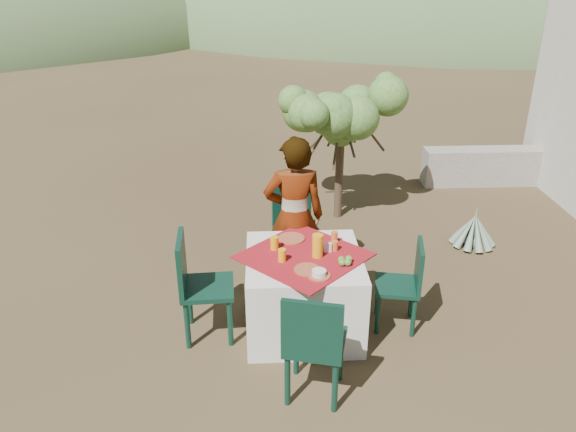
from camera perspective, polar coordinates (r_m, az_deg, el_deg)
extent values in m
plane|color=#382A19|center=(5.44, -0.96, -10.56)|extent=(160.00, 160.00, 0.00)
cube|color=silver|center=(5.16, 1.58, -7.76)|extent=(1.02, 1.02, 0.75)
cube|color=maroon|center=(4.96, 1.64, -4.05)|extent=(1.30, 1.30, 0.01)
cylinder|color=black|center=(5.92, -0.03, -4.61)|extent=(0.05, 0.05, 0.48)
cylinder|color=black|center=(6.04, 3.20, -4.05)|extent=(0.05, 0.05, 0.48)
cylinder|color=black|center=(6.22, -1.13, -3.07)|extent=(0.05, 0.05, 0.48)
cylinder|color=black|center=(6.33, 1.96, -2.56)|extent=(0.05, 0.05, 0.48)
cube|color=black|center=(6.02, 1.02, -1.56)|extent=(0.55, 0.55, 0.04)
cube|color=black|center=(6.08, 0.38, 1.38)|extent=(0.44, 0.17, 0.47)
cylinder|color=black|center=(4.67, 5.36, -13.90)|extent=(0.05, 0.05, 0.48)
cylinder|color=black|center=(4.71, 0.84, -13.41)|extent=(0.05, 0.05, 0.48)
cylinder|color=black|center=(4.39, 4.80, -16.82)|extent=(0.05, 0.05, 0.48)
cylinder|color=black|center=(4.43, -0.06, -16.26)|extent=(0.05, 0.05, 0.48)
cube|color=black|center=(4.39, 2.80, -12.67)|extent=(0.54, 0.54, 0.04)
cube|color=black|center=(4.08, 2.43, -11.52)|extent=(0.45, 0.15, 0.47)
cylinder|color=black|center=(5.03, -5.90, -10.63)|extent=(0.05, 0.05, 0.49)
cylinder|color=black|center=(5.33, -5.95, -8.32)|extent=(0.05, 0.05, 0.49)
cylinder|color=black|center=(5.05, -10.20, -10.78)|extent=(0.05, 0.05, 0.49)
cylinder|color=black|center=(5.35, -9.98, -8.47)|extent=(0.05, 0.05, 0.49)
cube|color=black|center=(5.05, -8.17, -7.22)|extent=(0.49, 0.49, 0.04)
cube|color=black|center=(4.93, -10.77, -4.72)|extent=(0.07, 0.46, 0.48)
cylinder|color=black|center=(5.49, 9.09, -7.89)|extent=(0.04, 0.04, 0.42)
cylinder|color=black|center=(5.22, 9.10, -9.78)|extent=(0.04, 0.04, 0.42)
cylinder|color=black|center=(5.51, 12.44, -8.06)|extent=(0.04, 0.04, 0.42)
cylinder|color=black|center=(5.25, 12.64, -9.95)|extent=(0.04, 0.04, 0.42)
cube|color=black|center=(5.25, 11.00, -6.98)|extent=(0.46, 0.46, 0.04)
cube|color=black|center=(5.15, 13.19, -4.95)|extent=(0.11, 0.39, 0.41)
imported|color=#8C6651|center=(5.52, 0.63, -0.10)|extent=(0.62, 0.42, 1.65)
cylinder|color=#473623|center=(7.29, 5.23, 4.39)|extent=(0.11, 0.11, 1.23)
sphere|color=#345D22|center=(7.10, 5.42, 9.04)|extent=(0.53, 0.53, 0.53)
sphere|color=#345D22|center=(7.15, 9.36, 10.03)|extent=(0.49, 0.49, 0.49)
sphere|color=#345D22|center=(7.11, 1.80, 9.90)|extent=(0.46, 0.46, 0.46)
sphere|color=#345D22|center=(7.53, 5.65, 11.33)|extent=(0.47, 0.47, 0.47)
sphere|color=#345D22|center=(6.68, 6.32, 8.37)|extent=(0.42, 0.42, 0.42)
sphere|color=slate|center=(7.09, 18.17, -2.58)|extent=(0.17, 0.17, 0.17)
cone|color=slate|center=(6.99, 18.41, -0.92)|extent=(0.10, 0.10, 0.51)
cone|color=slate|center=(7.03, 19.27, -1.43)|extent=(0.31, 0.16, 0.43)
cone|color=slate|center=(7.09, 19.05, -1.18)|extent=(0.30, 0.18, 0.44)
cone|color=slate|center=(7.12, 18.57, -1.00)|extent=(0.22, 0.28, 0.44)
cone|color=slate|center=(7.11, 18.01, -0.95)|extent=(0.11, 0.31, 0.42)
cone|color=slate|center=(7.06, 17.57, -1.05)|extent=(0.24, 0.27, 0.44)
cone|color=slate|center=(7.00, 17.43, -1.27)|extent=(0.31, 0.16, 0.43)
cone|color=slate|center=(6.94, 17.63, -1.52)|extent=(0.30, 0.18, 0.44)
cone|color=slate|center=(6.91, 18.12, -1.71)|extent=(0.22, 0.28, 0.44)
cone|color=slate|center=(6.92, 18.70, -1.77)|extent=(0.11, 0.31, 0.42)
cone|color=slate|center=(6.97, 19.14, -1.66)|extent=(0.24, 0.27, 0.44)
cube|color=gray|center=(9.14, 21.54, 4.75)|extent=(2.60, 0.35, 0.55)
ellipsoid|color=#3C5B33|center=(42.33, 14.80, 19.89)|extent=(48.00, 48.00, 20.00)
cylinder|color=brown|center=(5.23, 0.35, -2.29)|extent=(0.25, 0.25, 0.01)
cylinder|color=brown|center=(4.73, 1.94, -5.47)|extent=(0.22, 0.22, 0.01)
cylinder|color=orange|center=(5.03, -1.39, -2.77)|extent=(0.07, 0.07, 0.12)
cylinder|color=orange|center=(4.84, -0.61, -4.01)|extent=(0.07, 0.07, 0.11)
cylinder|color=orange|center=(4.89, 3.03, -3.04)|extent=(0.10, 0.10, 0.21)
cylinder|color=brown|center=(4.65, 3.16, -6.07)|extent=(0.19, 0.19, 0.01)
cylinder|color=silver|center=(4.63, 3.17, -5.77)|extent=(0.12, 0.12, 0.04)
cylinder|color=#CE5E24|center=(5.03, 4.78, -3.04)|extent=(0.06, 0.06, 0.09)
cylinder|color=#CE5E24|center=(5.18, 4.74, -2.12)|extent=(0.06, 0.06, 0.10)
cube|color=silver|center=(5.00, 4.05, -3.21)|extent=(0.07, 0.05, 0.09)
sphere|color=#537C2D|center=(4.84, 5.45, -4.45)|extent=(0.06, 0.06, 0.06)
sphere|color=#537C2D|center=(4.86, 6.20, -4.37)|extent=(0.06, 0.06, 0.06)
sphere|color=#537C2D|center=(4.81, 6.08, -4.70)|extent=(0.06, 0.06, 0.06)
sphere|color=#537C2D|center=(4.80, 5.53, -4.72)|extent=(0.06, 0.06, 0.06)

